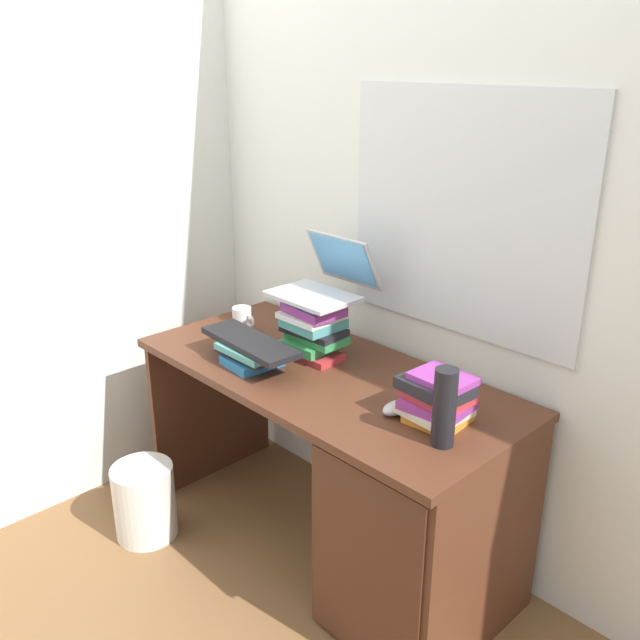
# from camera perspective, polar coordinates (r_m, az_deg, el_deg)

# --- Properties ---
(ground_plane) EXTENTS (6.00, 6.00, 0.00)m
(ground_plane) POSITION_cam_1_polar(r_m,az_deg,el_deg) (2.80, 0.33, -17.99)
(ground_plane) COLOR brown
(wall_back) EXTENTS (6.00, 0.06, 2.60)m
(wall_back) POSITION_cam_1_polar(r_m,az_deg,el_deg) (2.48, 6.63, 10.17)
(wall_back) COLOR silver
(wall_back) RESTS_ON ground
(wall_left) EXTENTS (0.05, 6.00, 2.60)m
(wall_left) POSITION_cam_1_polar(r_m,az_deg,el_deg) (2.99, -13.05, 11.63)
(wall_left) COLOR silver
(wall_left) RESTS_ON ground
(desk) EXTENTS (1.43, 0.64, 0.73)m
(desk) POSITION_cam_1_polar(r_m,az_deg,el_deg) (2.35, 6.29, -14.59)
(desk) COLOR #4C2819
(desk) RESTS_ON ground
(book_stack_tall) EXTENTS (0.24, 0.19, 0.22)m
(book_stack_tall) POSITION_cam_1_polar(r_m,az_deg,el_deg) (2.49, -0.60, -0.56)
(book_stack_tall) COLOR #B22D33
(book_stack_tall) RESTS_ON desk
(book_stack_keyboard_riser) EXTENTS (0.25, 0.19, 0.08)m
(book_stack_keyboard_riser) POSITION_cam_1_polar(r_m,az_deg,el_deg) (2.45, -5.67, -2.84)
(book_stack_keyboard_riser) COLOR #2672B2
(book_stack_keyboard_riser) RESTS_ON desk
(book_stack_side) EXTENTS (0.22, 0.19, 0.15)m
(book_stack_side) POSITION_cam_1_polar(r_m,az_deg,el_deg) (2.09, 9.66, -6.45)
(book_stack_side) COLOR orange
(book_stack_side) RESTS_ON desk
(laptop) EXTENTS (0.30, 0.31, 0.21)m
(laptop) POSITION_cam_1_polar(r_m,az_deg,el_deg) (2.48, 0.49, 3.29)
(laptop) COLOR #B7BABF
(laptop) RESTS_ON book_stack_tall
(keyboard) EXTENTS (0.43, 0.16, 0.02)m
(keyboard) POSITION_cam_1_polar(r_m,az_deg,el_deg) (2.44, -5.84, -1.83)
(keyboard) COLOR black
(keyboard) RESTS_ON book_stack_keyboard_riser
(computer_mouse) EXTENTS (0.06, 0.10, 0.04)m
(computer_mouse) POSITION_cam_1_polar(r_m,az_deg,el_deg) (2.15, 6.30, -7.24)
(computer_mouse) COLOR #A5A8AD
(computer_mouse) RESTS_ON desk
(mug) EXTENTS (0.11, 0.08, 0.10)m
(mug) POSITION_cam_1_polar(r_m,az_deg,el_deg) (2.76, -6.44, 0.09)
(mug) COLOR white
(mug) RESTS_ON desk
(water_bottle) EXTENTS (0.07, 0.07, 0.23)m
(water_bottle) POSITION_cam_1_polar(r_m,az_deg,el_deg) (1.96, 10.27, -7.14)
(water_bottle) COLOR black
(water_bottle) RESTS_ON desk
(wastebasket) EXTENTS (0.24, 0.24, 0.30)m
(wastebasket) POSITION_cam_1_polar(r_m,az_deg,el_deg) (2.84, -14.32, -14.33)
(wastebasket) COLOR silver
(wastebasket) RESTS_ON ground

